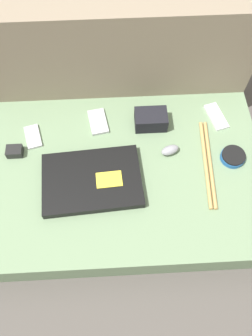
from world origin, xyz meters
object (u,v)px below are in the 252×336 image
phone_silver (216,116)px  phone_black (33,137)px  laptop (92,180)px  computer_mouse (170,150)px  camera_pouch (151,120)px  phone_small (98,122)px  charger_brick (15,151)px  speaker_puck (233,157)px

phone_silver → phone_black: (-0.72, -0.06, -0.00)m
laptop → phone_black: size_ratio=3.18×
computer_mouse → phone_silver: computer_mouse is taller
computer_mouse → camera_pouch: bearing=95.4°
phone_small → charger_brick: 0.33m
phone_small → charger_brick: size_ratio=2.16×
laptop → phone_small: laptop is taller
laptop → speaker_puck: laptop is taller
laptop → charger_brick: laptop is taller
computer_mouse → charger_brick: computer_mouse is taller
computer_mouse → camera_pouch: size_ratio=0.62×
phone_silver → charger_brick: 0.79m
speaker_puck → phone_black: size_ratio=0.79×
laptop → camera_pouch: size_ratio=2.94×
computer_mouse → charger_brick: bearing=158.1°
computer_mouse → phone_small: bearing=131.0°
camera_pouch → charger_brick: 0.53m
phone_silver → charger_brick: charger_brick is taller
phone_black → speaker_puck: bearing=-24.6°
camera_pouch → phone_small: bearing=174.5°
laptop → charger_brick: 0.32m
phone_black → charger_brick: bearing=-145.6°
phone_black → charger_brick: (-0.06, -0.07, 0.01)m
phone_small → phone_silver: bearing=-9.8°
laptop → phone_black: (-0.23, 0.20, -0.01)m
laptop → computer_mouse: size_ratio=4.71×
speaker_puck → phone_silver: speaker_puck is taller
laptop → computer_mouse: 0.31m
laptop → phone_black: 0.30m
phone_black → camera_pouch: (0.46, 0.04, 0.03)m
speaker_puck → phone_silver: size_ratio=0.67×
phone_small → charger_brick: charger_brick is taller
speaker_puck → phone_silver: (-0.03, 0.19, -0.01)m
laptop → computer_mouse: same height
computer_mouse → camera_pouch: (-0.06, 0.13, 0.01)m
speaker_puck → phone_silver: bearing=97.6°
laptop → computer_mouse: (0.29, 0.11, 0.00)m
camera_pouch → charger_brick: (-0.52, -0.11, -0.02)m
computer_mouse → laptop: bearing=-178.7°
phone_small → camera_pouch: 0.21m
laptop → camera_pouch: (0.23, 0.24, 0.02)m
phone_silver → camera_pouch: 0.27m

